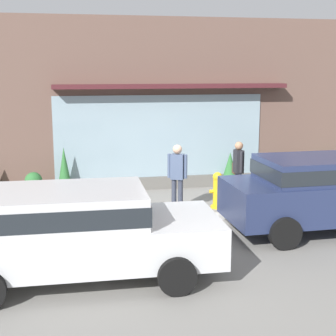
% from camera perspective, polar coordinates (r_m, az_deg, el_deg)
% --- Properties ---
extents(ground_plane, '(60.00, 60.00, 0.00)m').
position_cam_1_polar(ground_plane, '(11.71, 3.28, -5.66)').
color(ground_plane, gray).
extents(curb_strip, '(14.00, 0.24, 0.12)m').
position_cam_1_polar(curb_strip, '(11.51, 3.53, -5.66)').
color(curb_strip, '#B2B2AD').
rests_on(curb_strip, ground_plane).
extents(storefront, '(14.00, 0.81, 4.82)m').
position_cam_1_polar(storefront, '(14.35, 0.21, 7.11)').
color(storefront, brown).
rests_on(storefront, ground_plane).
extents(fire_hydrant, '(0.39, 0.36, 0.91)m').
position_cam_1_polar(fire_hydrant, '(12.42, 5.66, -2.54)').
color(fire_hydrant, gold).
rests_on(fire_hydrant, ground_plane).
extents(pedestrian_with_handbag, '(0.21, 0.64, 1.59)m').
position_cam_1_polar(pedestrian_with_handbag, '(12.97, 8.02, 0.07)').
color(pedestrian_with_handbag, '#232328').
rests_on(pedestrian_with_handbag, ground_plane).
extents(pedestrian_passerby, '(0.45, 0.31, 1.64)m').
position_cam_1_polar(pedestrian_passerby, '(11.92, 1.07, -0.57)').
color(pedestrian_passerby, '#333847').
rests_on(pedestrian_passerby, ground_plane).
extents(parked_car_silver, '(4.54, 2.06, 1.51)m').
position_cam_1_polar(parked_car_silver, '(8.30, -10.38, -6.80)').
color(parked_car_silver, silver).
rests_on(parked_car_silver, ground_plane).
extents(parked_car_navy, '(4.27, 2.02, 1.60)m').
position_cam_1_polar(parked_car_navy, '(11.01, 17.25, -2.34)').
color(parked_car_navy, navy).
rests_on(parked_car_navy, ground_plane).
extents(potted_plant_low_front, '(0.44, 0.44, 1.05)m').
position_cam_1_polar(potted_plant_low_front, '(14.55, 7.09, -0.34)').
color(potted_plant_low_front, '#B7B2A3').
rests_on(potted_plant_low_front, ground_plane).
extents(potted_plant_window_left, '(0.55, 0.55, 0.80)m').
position_cam_1_polar(potted_plant_window_left, '(15.07, 13.47, -0.42)').
color(potted_plant_window_left, '#33473D').
rests_on(potted_plant_window_left, ground_plane).
extents(potted_plant_corner_tall, '(0.60, 0.60, 0.83)m').
position_cam_1_polar(potted_plant_corner_tall, '(15.88, 18.15, -0.05)').
color(potted_plant_corner_tall, '#9E6042').
rests_on(potted_plant_corner_tall, ground_plane).
extents(potted_plant_by_entrance, '(0.41, 0.41, 1.34)m').
position_cam_1_polar(potted_plant_by_entrance, '(13.79, -11.76, -0.52)').
color(potted_plant_by_entrance, '#B7B2A3').
rests_on(potted_plant_by_entrance, ground_plane).
extents(potted_plant_window_right, '(0.46, 0.46, 0.75)m').
position_cam_1_polar(potted_plant_window_right, '(13.57, -15.11, -1.91)').
color(potted_plant_window_right, '#9E6042').
rests_on(potted_plant_window_right, ground_plane).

